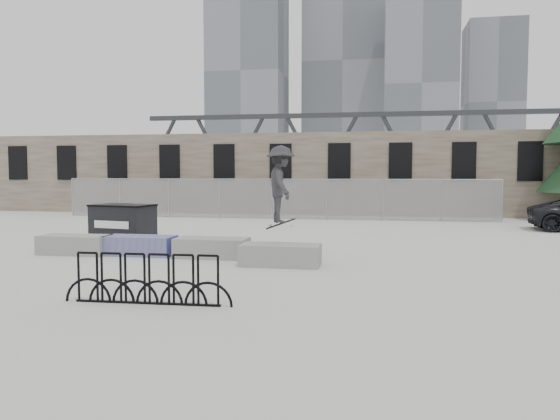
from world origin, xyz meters
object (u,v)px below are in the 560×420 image
object	(u,v)px
planter_center_right	(212,247)
bike_rack	(147,280)
planter_far_left	(75,244)
planter_center_left	(139,245)
planter_offset	(281,254)
dumpster	(123,224)
skateboarder	(281,184)

from	to	relation	value
planter_center_right	bike_rack	world-z (taller)	bike_rack
planter_far_left	bike_rack	world-z (taller)	bike_rack
planter_center_left	planter_offset	bearing A→B (deg)	-13.52
planter_offset	dumpster	xyz separation A→B (m)	(-5.91, 3.35, 0.36)
planter_center_right	dumpster	bearing A→B (deg)	147.71
planter_center_right	skateboarder	size ratio (longest dim) A/B	0.92
dumpster	planter_offset	bearing A→B (deg)	-18.17
planter_center_left	dumpster	xyz separation A→B (m)	(-1.65, 2.32, 0.36)
planter_far_left	planter_offset	bearing A→B (deg)	-8.00
planter_far_left	skateboarder	world-z (taller)	skateboarder
planter_center_right	planter_offset	world-z (taller)	same
planter_far_left	planter_offset	distance (m)	6.23
planter_offset	bike_rack	size ratio (longest dim) A/B	0.64
dumpster	planter_far_left	bearing A→B (deg)	-84.44
dumpster	skateboarder	bearing A→B (deg)	-14.55
bike_rack	planter_center_left	bearing A→B (deg)	116.06
planter_center_left	planter_center_right	size ratio (longest dim) A/B	1.00
planter_center_right	planter_center_left	bearing A→B (deg)	177.52
planter_center_left	dumpster	distance (m)	2.87
planter_far_left	dumpster	size ratio (longest dim) A/B	0.93
planter_center_left	bike_rack	bearing A→B (deg)	-63.94
planter_center_right	planter_far_left	bearing A→B (deg)	-179.07
bike_rack	dumpster	bearing A→B (deg)	119.04
planter_far_left	planter_center_left	bearing A→B (deg)	4.83
planter_offset	bike_rack	distance (m)	4.67
planter_center_right	bike_rack	distance (m)	5.32
bike_rack	skateboarder	bearing A→B (deg)	72.54
dumpster	skateboarder	size ratio (longest dim) A/B	0.99
planter_center_left	planter_center_right	bearing A→B (deg)	-2.48
skateboarder	planter_far_left	bearing A→B (deg)	64.78
skateboarder	bike_rack	bearing A→B (deg)	140.58
planter_far_left	bike_rack	xyz separation A→B (m)	(4.54, -5.24, 0.14)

